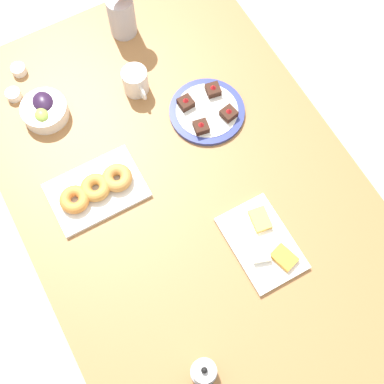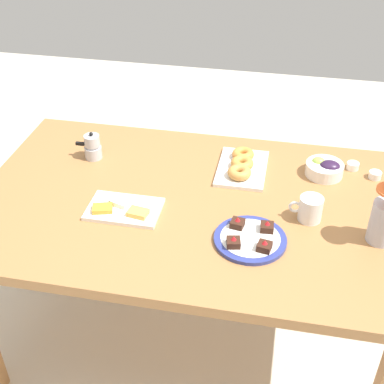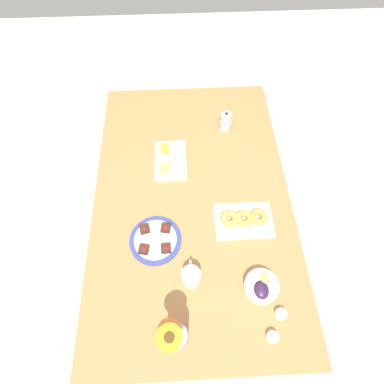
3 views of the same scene
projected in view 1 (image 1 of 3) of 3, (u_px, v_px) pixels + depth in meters
ground_plane at (192, 261)px, 2.29m from camera, size 6.00×6.00×0.00m
dining_table at (192, 207)px, 1.69m from camera, size 1.60×1.00×0.74m
coffee_mug at (135, 81)px, 1.71m from camera, size 0.12×0.08×0.09m
grape_bowl at (44, 110)px, 1.69m from camera, size 0.15×0.15×0.07m
cheese_platter at (263, 243)px, 1.54m from camera, size 0.26×0.17×0.03m
croissant_platter at (97, 189)px, 1.60m from camera, size 0.19×0.28×0.05m
jam_cup_honey at (13, 94)px, 1.73m from camera, size 0.05×0.05×0.03m
jam_cup_berry at (19, 70)px, 1.76m from camera, size 0.05×0.05×0.03m
dessert_plate at (207, 111)px, 1.71m from camera, size 0.24×0.24×0.05m
flower_vase at (121, 12)px, 1.76m from camera, size 0.11×0.11×0.26m
moka_pot at (204, 372)px, 1.37m from camera, size 0.11×0.07×0.12m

